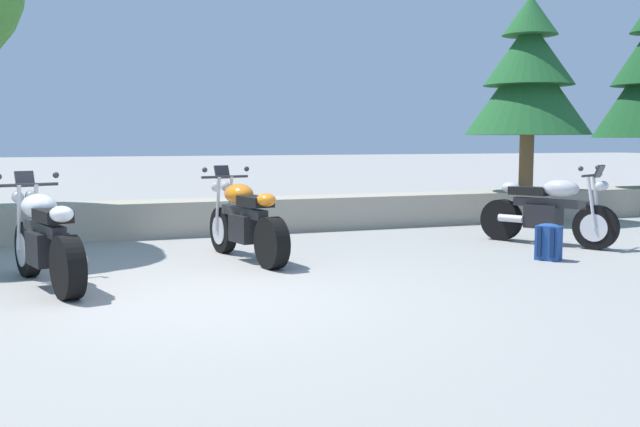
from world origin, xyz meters
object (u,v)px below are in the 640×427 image
motorcycle_orange_centre (245,222)px  pine_tree_mid_right (529,77)px  motorcycle_white_near_left (45,240)px  motorcycle_silver_far_right (548,211)px  rider_backpack (549,241)px

motorcycle_orange_centre → pine_tree_mid_right: bearing=22.7°
motorcycle_white_near_left → motorcycle_orange_centre: size_ratio=0.99×
motorcycle_white_near_left → pine_tree_mid_right: 9.36m
motorcycle_silver_far_right → pine_tree_mid_right: 3.87m
motorcycle_white_near_left → motorcycle_silver_far_right: size_ratio=1.07×
motorcycle_silver_far_right → rider_backpack: bearing=-127.1°
motorcycle_orange_centre → motorcycle_white_near_left: bearing=-158.8°
motorcycle_white_near_left → motorcycle_orange_centre: 2.53m
rider_backpack → motorcycle_white_near_left: bearing=175.8°
motorcycle_silver_far_right → rider_backpack: motorcycle_silver_far_right is taller
motorcycle_silver_far_right → rider_backpack: 1.44m
rider_backpack → pine_tree_mid_right: 5.20m
motorcycle_white_near_left → pine_tree_mid_right: size_ratio=0.56×
motorcycle_silver_far_right → pine_tree_mid_right: pine_tree_mid_right is taller
motorcycle_orange_centre → rider_backpack: bearing=-20.5°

